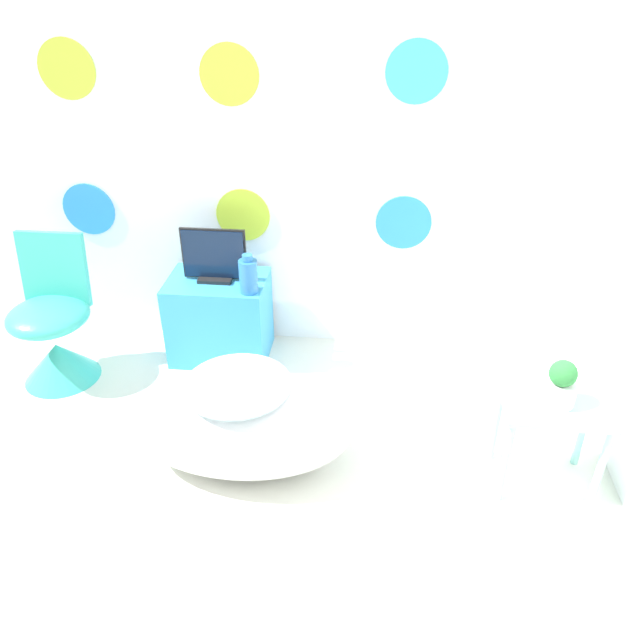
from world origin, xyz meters
The scene contains 9 objects.
ground_plane centered at (0.00, 0.00, 0.00)m, with size 12.00×12.00×0.00m, color silver.
wall_back_dotted centered at (0.00, 1.83, 1.30)m, with size 4.66×0.05×2.60m.
bathtub centered at (0.17, 0.74, 0.22)m, with size 1.02×0.57×0.44m.
chair centered at (-0.95, 1.29, 0.26)m, with size 0.42×0.42×0.78m.
tv_cabinet centered at (-0.13, 1.59, 0.24)m, with size 0.54×0.38×0.48m.
tv centered at (-0.13, 1.59, 0.61)m, with size 0.35×0.12×0.30m.
vase centered at (0.08, 1.48, 0.58)m, with size 0.10×0.10×0.21m.
side_table centered at (1.50, 0.74, 0.35)m, with size 0.43×0.31×0.44m.
potted_plant_left centered at (1.50, 0.74, 0.53)m, with size 0.14×0.14×0.20m.
Camera 1 is at (0.73, -1.36, 2.04)m, focal length 35.00 mm.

